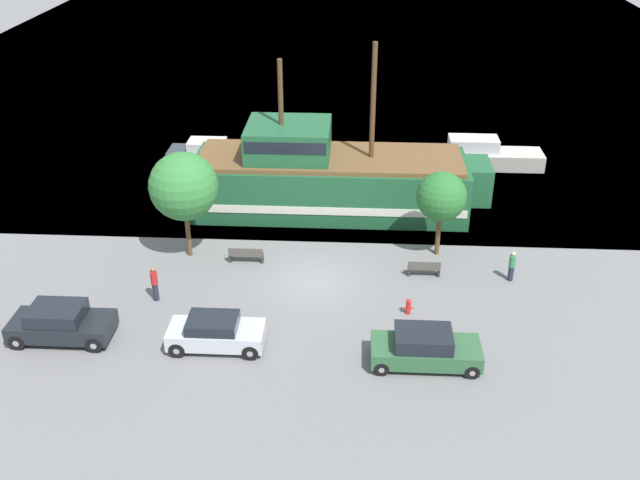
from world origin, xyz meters
TOP-DOWN VIEW (x-y plane):
  - ground_plane at (0.00, 0.00)m, footprint 160.00×160.00m
  - water_surface at (0.00, 44.00)m, footprint 80.00×80.00m
  - pirate_ship at (0.33, 8.14)m, footprint 16.79×5.18m
  - moored_boat_dockside at (-7.70, 14.99)m, footprint 6.15×2.11m
  - moored_boat_outer at (10.06, 15.22)m, footprint 7.97×2.15m
  - parked_car_curb_front at (-10.38, -5.23)m, footprint 4.27×1.98m
  - parked_car_curb_mid at (-3.72, -5.46)m, footprint 3.99×1.78m
  - parked_car_curb_rear at (4.90, -6.10)m, footprint 4.41×1.90m
  - fire_hydrant at (4.45, -2.55)m, footprint 0.42×0.25m
  - bench_promenade_east at (5.38, 0.80)m, footprint 1.57×0.45m
  - bench_promenade_west at (-3.51, 1.64)m, footprint 1.75×0.45m
  - pedestrian_walking_near at (9.56, 0.63)m, footprint 0.32×0.32m
  - pedestrian_walking_far at (-7.17, -2.05)m, footprint 0.32×0.32m
  - tree_row_east at (-6.53, 2.25)m, footprint 3.42×3.42m
  - tree_row_mideast at (6.22, 3.06)m, footprint 2.53×2.53m

SIDE VIEW (x-z plane):
  - ground_plane at x=0.00m, z-range 0.00..0.00m
  - water_surface at x=0.00m, z-range 0.00..0.00m
  - fire_hydrant at x=4.45m, z-range 0.03..0.79m
  - bench_promenade_east at x=5.38m, z-range 0.01..0.86m
  - bench_promenade_west at x=-3.51m, z-range 0.01..0.86m
  - moored_boat_dockside at x=-7.70m, z-range -0.18..1.33m
  - parked_car_curb_mid at x=-3.72m, z-range 0.00..1.44m
  - moored_boat_outer at x=10.06m, z-range -0.24..1.73m
  - parked_car_curb_rear at x=4.90m, z-range -0.02..1.52m
  - parked_car_curb_front at x=-10.38m, z-range -0.01..1.57m
  - pedestrian_walking_near at x=9.56m, z-range 0.00..1.57m
  - pedestrian_walking_far at x=-7.17m, z-range 0.02..1.77m
  - pirate_ship at x=0.33m, z-range -2.89..6.79m
  - tree_row_mideast at x=6.22m, z-range 0.98..5.51m
  - tree_row_east at x=-6.53m, z-range 1.07..6.65m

